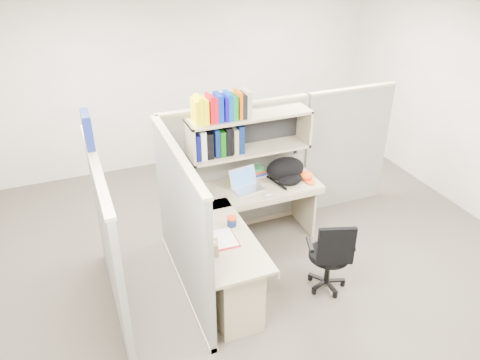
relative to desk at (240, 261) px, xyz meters
name	(u,v)px	position (x,y,z in m)	size (l,w,h in m)	color
ground	(264,269)	(0.41, 0.29, -0.44)	(6.00, 6.00, 0.00)	#3C362E
room_shell	(269,135)	(0.41, 0.29, 1.18)	(6.00, 6.00, 6.00)	#B1ACA0
cubicle	(218,185)	(0.04, 0.74, 0.47)	(3.79, 1.84, 1.95)	slate
desk	(240,261)	(0.00, 0.00, 0.00)	(1.74, 1.75, 0.73)	gray
laptop	(248,181)	(0.42, 0.81, 0.41)	(0.33, 0.33, 0.24)	silver
backpack	(288,171)	(0.92, 0.83, 0.43)	(0.46, 0.35, 0.27)	black
orange_cap	(306,176)	(1.15, 0.80, 0.34)	(0.17, 0.19, 0.09)	#E44C13
snack_canister	(232,221)	(0.00, 0.22, 0.34)	(0.10, 0.10, 0.10)	#0D204F
tissue_box	(211,245)	(-0.34, -0.13, 0.39)	(0.13, 0.13, 0.20)	#8F7551
mouse	(268,195)	(0.57, 0.60, 0.31)	(0.09, 0.06, 0.03)	#90A9CC
paper_cup	(237,181)	(0.35, 0.96, 0.34)	(0.07, 0.07, 0.10)	white
book_stack	(256,170)	(0.66, 1.12, 0.35)	(0.17, 0.24, 0.11)	gray
loose_paper	(223,238)	(-0.16, 0.05, 0.29)	(0.23, 0.31, 0.00)	white
task_chair	(329,266)	(0.88, -0.26, -0.13)	(0.51, 0.47, 0.88)	black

